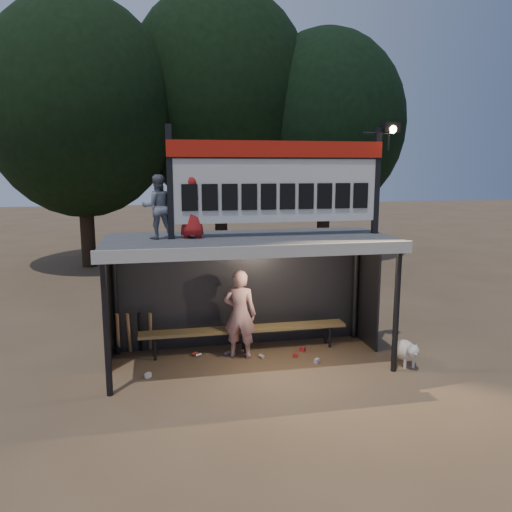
% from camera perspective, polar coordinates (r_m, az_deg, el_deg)
% --- Properties ---
extents(ground, '(80.00, 80.00, 0.00)m').
position_cam_1_polar(ground, '(9.36, -0.73, -12.01)').
color(ground, brown).
rests_on(ground, ground).
extents(player, '(0.71, 0.60, 1.67)m').
position_cam_1_polar(player, '(9.32, -1.85, -6.64)').
color(player, silver).
rests_on(player, ground).
extents(child_a, '(0.57, 0.47, 1.08)m').
position_cam_1_polar(child_a, '(8.62, -11.19, 5.52)').
color(child_a, slate).
rests_on(child_a, dugout_shelter).
extents(child_b, '(0.60, 0.48, 1.08)m').
position_cam_1_polar(child_b, '(8.63, -7.34, 5.62)').
color(child_b, '#A71A19').
rests_on(child_b, dugout_shelter).
extents(dugout_shelter, '(5.10, 2.08, 2.32)m').
position_cam_1_polar(dugout_shelter, '(9.06, -1.04, -0.55)').
color(dugout_shelter, '#404043').
rests_on(dugout_shelter, ground).
extents(scoreboard_assembly, '(4.10, 0.27, 1.99)m').
position_cam_1_polar(scoreboard_assembly, '(8.78, 2.85, 8.80)').
color(scoreboard_assembly, black).
rests_on(scoreboard_assembly, dugout_shelter).
extents(bench, '(4.00, 0.35, 0.48)m').
position_cam_1_polar(bench, '(9.71, -1.35, -8.44)').
color(bench, olive).
rests_on(bench, ground).
extents(tree_left, '(6.46, 6.46, 9.27)m').
position_cam_1_polar(tree_left, '(18.78, -19.44, 15.64)').
color(tree_left, '#2F2015').
rests_on(tree_left, ground).
extents(tree_mid, '(7.22, 7.22, 10.36)m').
position_cam_1_polar(tree_mid, '(20.36, -4.18, 17.54)').
color(tree_mid, black).
rests_on(tree_mid, ground).
extents(tree_right, '(6.08, 6.08, 8.72)m').
position_cam_1_polar(tree_right, '(20.20, 7.95, 14.74)').
color(tree_right, black).
rests_on(tree_right, ground).
extents(dog, '(0.36, 0.81, 0.49)m').
position_cam_1_polar(dog, '(9.50, 16.75, -10.29)').
color(dog, beige).
rests_on(dog, ground).
extents(bats, '(0.68, 0.35, 0.84)m').
position_cam_1_polar(bats, '(9.85, -13.74, -8.49)').
color(bats, '#9C6E48').
rests_on(bats, ground).
extents(litter, '(3.13, 0.97, 0.08)m').
position_cam_1_polar(litter, '(9.47, -1.27, -11.49)').
color(litter, '#B01E21').
rests_on(litter, ground).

